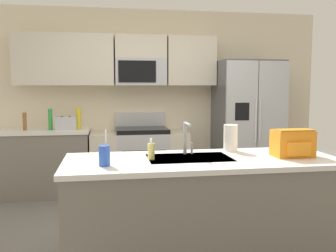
{
  "coord_description": "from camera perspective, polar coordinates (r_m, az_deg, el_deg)",
  "views": [
    {
      "loc": [
        -0.63,
        -3.41,
        1.48
      ],
      "look_at": [
        0.04,
        0.6,
        1.05
      ],
      "focal_mm": 39.77,
      "sensor_mm": 36.0,
      "label": 1
    }
  ],
  "objects": [
    {
      "name": "refrigerator",
      "position": [
        5.56,
        12.06,
        0.17
      ],
      "size": [
        0.9,
        0.76,
        1.85
      ],
      "color": "#4C4F54",
      "rests_on": "ground"
    },
    {
      "name": "bottle_yellow",
      "position": [
        5.26,
        -13.55,
        1.12
      ],
      "size": [
        0.07,
        0.07,
        0.29
      ],
      "primitive_type": "cylinder",
      "color": "yellow",
      "rests_on": "back_counter"
    },
    {
      "name": "toaster",
      "position": [
        5.21,
        -15.36,
        0.43
      ],
      "size": [
        0.28,
        0.16,
        0.18
      ],
      "color": "#B7BABF",
      "rests_on": "back_counter"
    },
    {
      "name": "ground_plane",
      "position": [
        3.77,
        0.92,
        -17.08
      ],
      "size": [
        9.0,
        9.0,
        0.0
      ],
      "primitive_type": "plane",
      "color": "#66605B",
      "rests_on": "ground"
    },
    {
      "name": "kitchen_wall_unit",
      "position": [
        5.51,
        -4.47,
        5.94
      ],
      "size": [
        5.2,
        0.43,
        2.6
      ],
      "color": "beige",
      "rests_on": "ground"
    },
    {
      "name": "sink_faucet",
      "position": [
        3.18,
        2.83,
        -1.41
      ],
      "size": [
        0.08,
        0.21,
        0.28
      ],
      "color": "#B7BABF",
      "rests_on": "island_counter"
    },
    {
      "name": "bottle_green",
      "position": [
        5.23,
        -17.59,
        0.97
      ],
      "size": [
        0.06,
        0.06,
        0.29
      ],
      "primitive_type": "cylinder",
      "color": "green",
      "rests_on": "back_counter"
    },
    {
      "name": "paper_towel_roll",
      "position": [
        3.4,
        9.56,
        -1.81
      ],
      "size": [
        0.12,
        0.12,
        0.24
      ],
      "primitive_type": "cylinder",
      "color": "white",
      "rests_on": "island_counter"
    },
    {
      "name": "back_counter",
      "position": [
        5.37,
        -18.31,
        -5.31
      ],
      "size": [
        1.21,
        0.63,
        0.9
      ],
      "color": "slate",
      "rests_on": "ground"
    },
    {
      "name": "island_counter",
      "position": [
        3.16,
        5.23,
        -12.92
      ],
      "size": [
        2.23,
        0.86,
        0.9
      ],
      "color": "slate",
      "rests_on": "ground"
    },
    {
      "name": "backpack",
      "position": [
        3.26,
        18.6,
        -2.44
      ],
      "size": [
        0.32,
        0.22,
        0.23
      ],
      "color": "orange",
      "rests_on": "island_counter"
    },
    {
      "name": "pepper_mill",
      "position": [
        5.34,
        -21.11,
        0.67
      ],
      "size": [
        0.05,
        0.05,
        0.24
      ],
      "primitive_type": "cylinder",
      "color": "brown",
      "rests_on": "back_counter"
    },
    {
      "name": "drink_cup_blue",
      "position": [
        2.78,
        -9.72,
        -4.49
      ],
      "size": [
        0.08,
        0.08,
        0.27
      ],
      "color": "blue",
      "rests_on": "island_counter"
    },
    {
      "name": "range_oven",
      "position": [
        5.33,
        -4.41,
        -5.19
      ],
      "size": [
        1.36,
        0.61,
        1.1
      ],
      "color": "#B7BABF",
      "rests_on": "ground"
    },
    {
      "name": "soap_dispenser",
      "position": [
        2.98,
        -2.6,
        -3.85
      ],
      "size": [
        0.06,
        0.06,
        0.17
      ],
      "color": "#D8CC66",
      "rests_on": "island_counter"
    }
  ]
}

